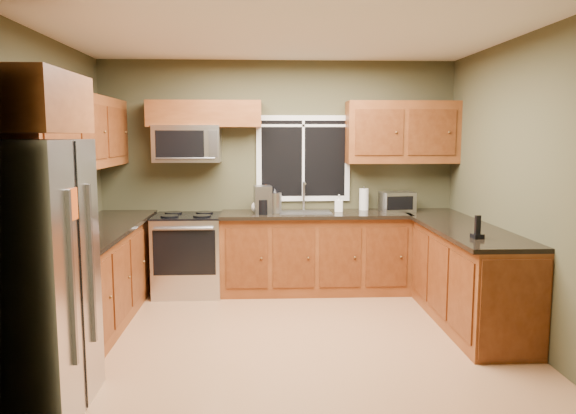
{
  "coord_description": "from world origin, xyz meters",
  "views": [
    {
      "loc": [
        -0.2,
        -4.92,
        1.83
      ],
      "look_at": [
        0.05,
        0.35,
        1.15
      ],
      "focal_mm": 35.0,
      "sensor_mm": 36.0,
      "label": 1
    }
  ],
  "objects": [
    {
      "name": "floor",
      "position": [
        0.0,
        0.0,
        0.0
      ],
      "size": [
        4.2,
        4.2,
        0.0
      ],
      "primitive_type": "plane",
      "color": "#9C6B44",
      "rests_on": "ground"
    },
    {
      "name": "ceiling",
      "position": [
        0.0,
        0.0,
        2.7
      ],
      "size": [
        4.2,
        4.2,
        0.0
      ],
      "primitive_type": "plane",
      "rotation": [
        3.14,
        0.0,
        0.0
      ],
      "color": "white",
      "rests_on": "back_wall"
    },
    {
      "name": "back_wall",
      "position": [
        0.0,
        1.8,
        1.35
      ],
      "size": [
        4.2,
        0.0,
        4.2
      ],
      "primitive_type": "plane",
      "rotation": [
        1.57,
        0.0,
        0.0
      ],
      "color": "#3F3E27",
      "rests_on": "ground"
    },
    {
      "name": "front_wall",
      "position": [
        0.0,
        -1.8,
        1.35
      ],
      "size": [
        4.2,
        0.0,
        4.2
      ],
      "primitive_type": "plane",
      "rotation": [
        -1.57,
        0.0,
        0.0
      ],
      "color": "#3F3E27",
      "rests_on": "ground"
    },
    {
      "name": "left_wall",
      "position": [
        -2.1,
        0.0,
        1.35
      ],
      "size": [
        0.0,
        3.6,
        3.6
      ],
      "primitive_type": "plane",
      "rotation": [
        1.57,
        0.0,
        1.57
      ],
      "color": "#3F3E27",
      "rests_on": "ground"
    },
    {
      "name": "right_wall",
      "position": [
        2.1,
        0.0,
        1.35
      ],
      "size": [
        0.0,
        3.6,
        3.6
      ],
      "primitive_type": "plane",
      "rotation": [
        1.57,
        0.0,
        -1.57
      ],
      "color": "#3F3E27",
      "rests_on": "ground"
    },
    {
      "name": "window",
      "position": [
        0.3,
        1.78,
        1.55
      ],
      "size": [
        1.12,
        0.03,
        1.02
      ],
      "color": "white",
      "rests_on": "back_wall"
    },
    {
      "name": "base_cabinets_left",
      "position": [
        -1.8,
        0.48,
        0.45
      ],
      "size": [
        0.6,
        2.65,
        0.9
      ],
      "primitive_type": "cube",
      "color": "brown",
      "rests_on": "ground"
    },
    {
      "name": "countertop_left",
      "position": [
        -1.78,
        0.48,
        0.92
      ],
      "size": [
        0.65,
        2.65,
        0.04
      ],
      "primitive_type": "cube",
      "color": "black",
      "rests_on": "base_cabinets_left"
    },
    {
      "name": "base_cabinets_back",
      "position": [
        0.42,
        1.5,
        0.45
      ],
      "size": [
        2.17,
        0.6,
        0.9
      ],
      "primitive_type": "cube",
      "color": "brown",
      "rests_on": "ground"
    },
    {
      "name": "countertop_back",
      "position": [
        0.42,
        1.48,
        0.92
      ],
      "size": [
        2.17,
        0.65,
        0.04
      ],
      "primitive_type": "cube",
      "color": "black",
      "rests_on": "base_cabinets_back"
    },
    {
      "name": "base_cabinets_peninsula",
      "position": [
        1.8,
        0.54,
        0.45
      ],
      "size": [
        0.6,
        2.52,
        0.9
      ],
      "color": "brown",
      "rests_on": "ground"
    },
    {
      "name": "countertop_peninsula",
      "position": [
        1.78,
        0.55,
        0.92
      ],
      "size": [
        0.65,
        2.5,
        0.04
      ],
      "primitive_type": "cube",
      "color": "black",
      "rests_on": "base_cabinets_peninsula"
    },
    {
      "name": "upper_cabinets_left",
      "position": [
        -1.94,
        0.48,
        1.86
      ],
      "size": [
        0.33,
        2.65,
        0.72
      ],
      "primitive_type": "cube",
      "color": "brown",
      "rests_on": "left_wall"
    },
    {
      "name": "upper_cabinets_back_left",
      "position": [
        -0.85,
        1.64,
        2.07
      ],
      "size": [
        1.3,
        0.33,
        0.3
      ],
      "primitive_type": "cube",
      "color": "brown",
      "rests_on": "back_wall"
    },
    {
      "name": "upper_cabinets_back_right",
      "position": [
        1.45,
        1.64,
        1.86
      ],
      "size": [
        1.3,
        0.33,
        0.72
      ],
      "primitive_type": "cube",
      "color": "brown",
      "rests_on": "back_wall"
    },
    {
      "name": "upper_cabinet_over_fridge",
      "position": [
        -1.74,
        -1.3,
        2.03
      ],
      "size": [
        0.72,
        0.9,
        0.38
      ],
      "primitive_type": "cube",
      "color": "brown",
      "rests_on": "left_wall"
    },
    {
      "name": "refrigerator",
      "position": [
        -1.74,
        -1.3,
        0.9
      ],
      "size": [
        0.74,
        0.9,
        1.8
      ],
      "color": "#B7B7BC",
      "rests_on": "ground"
    },
    {
      "name": "range",
      "position": [
        -1.05,
        1.47,
        0.47
      ],
      "size": [
        0.76,
        0.69,
        0.94
      ],
      "color": "#B7B7BC",
      "rests_on": "ground"
    },
    {
      "name": "microwave",
      "position": [
        -1.05,
        1.61,
        1.73
      ],
      "size": [
        0.76,
        0.41,
        0.42
      ],
      "color": "#B7B7BC",
      "rests_on": "back_wall"
    },
    {
      "name": "sink",
      "position": [
        0.3,
        1.49,
        0.95
      ],
      "size": [
        0.6,
        0.42,
        0.36
      ],
      "color": "slate",
      "rests_on": "countertop_back"
    },
    {
      "name": "toaster_oven",
      "position": [
        1.38,
        1.52,
        1.05
      ],
      "size": [
        0.41,
        0.34,
        0.23
      ],
      "color": "#B7B7BC",
      "rests_on": "countertop_back"
    },
    {
      "name": "coffee_maker",
      "position": [
        -0.19,
        1.41,
        1.09
      ],
      "size": [
        0.21,
        0.27,
        0.32
      ],
      "color": "slate",
      "rests_on": "countertop_back"
    },
    {
      "name": "kettle",
      "position": [
        -0.05,
        1.47,
        1.07
      ],
      "size": [
        0.16,
        0.16,
        0.28
      ],
      "color": "#B7B7BC",
      "rests_on": "countertop_back"
    },
    {
      "name": "paper_towel_roll",
      "position": [
        1.02,
        1.68,
        1.07
      ],
      "size": [
        0.14,
        0.14,
        0.28
      ],
      "color": "white",
      "rests_on": "countertop_back"
    },
    {
      "name": "soap_bottle_a",
      "position": [
        -0.15,
        1.69,
        1.09
      ],
      "size": [
        0.12,
        0.12,
        0.3
      ],
      "primitive_type": "imported",
      "rotation": [
        0.0,
        0.0,
        -0.04
      ],
      "color": "#CF4D13",
      "rests_on": "countertop_back"
    },
    {
      "name": "soap_bottle_b",
      "position": [
        0.7,
        1.53,
        1.04
      ],
      "size": [
        0.11,
        0.11,
        0.2
      ],
      "primitive_type": "imported",
      "rotation": [
        0.0,
        0.0,
        -0.2
      ],
      "color": "white",
      "rests_on": "countertop_back"
    },
    {
      "name": "soap_bottle_c",
      "position": [
        -0.25,
        1.51,
        1.03
      ],
      "size": [
        0.19,
        0.19,
        0.18
      ],
      "primitive_type": "imported",
      "rotation": [
        0.0,
        0.0,
        0.39
      ],
      "color": "white",
      "rests_on": "countertop_back"
    },
    {
      "name": "cordless_phone",
      "position": [
        1.66,
        -0.23,
        1.0
      ],
      "size": [
        0.1,
        0.1,
        0.2
      ],
      "color": "black",
      "rests_on": "countertop_peninsula"
    }
  ]
}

